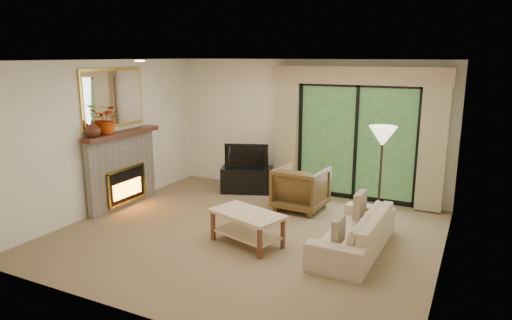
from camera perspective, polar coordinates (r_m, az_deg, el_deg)
The scene contains 22 objects.
floor at distance 7.08m, azimuth -1.10°, elevation -9.21°, with size 5.50×5.50×0.00m, color #87704F.
ceiling at distance 6.55m, azimuth -1.20°, elevation 12.35°, with size 5.50×5.50×0.00m, color silver.
wall_back at distance 8.95m, azimuth 6.32°, elevation 4.07°, with size 5.00×5.00×0.00m, color #F7E6CC.
wall_front at distance 4.70m, azimuth -15.48°, elevation -4.47°, with size 5.00×5.00×0.00m, color #F7E6CC.
wall_left at distance 8.32m, azimuth -18.21°, elevation 2.82°, with size 5.00×5.00×0.00m, color #F7E6CC.
wall_right at distance 5.97m, azimuth 22.95°, elevation -1.35°, with size 5.00×5.00×0.00m, color #F7E6CC.
fireplace at distance 8.50m, azimuth -16.40°, elevation -1.09°, with size 0.24×1.70×1.37m, color slate, non-canonical shape.
mirror at distance 8.35m, azimuth -17.38°, elevation 7.43°, with size 0.07×1.45×1.02m, color gold, non-canonical shape.
sliding_door at distance 8.65m, azimuth 12.39°, elevation 2.19°, with size 2.26×0.10×2.16m, color black, non-canonical shape.
curtain_left at distance 8.94m, azimuth 3.84°, elevation 3.47°, with size 0.45×0.18×2.35m, color tan.
curtain_right at distance 8.30m, azimuth 21.29°, elevation 1.87°, with size 0.45×0.18×2.35m, color tan.
cornice at distance 8.42m, azimuth 12.64°, elevation 10.27°, with size 3.20×0.24×0.32m, color tan.
media_console at distance 9.08m, azimuth -1.12°, elevation -2.48°, with size 1.01×0.45×0.50m, color black.
tv at distance 8.96m, azimuth -1.13°, elevation 0.59°, with size 0.86×0.11×0.49m, color black.
armchair at distance 8.08m, azimuth 5.63°, elevation -3.52°, with size 0.83×0.85×0.77m, color brown.
sofa at distance 6.56m, azimuth 12.14°, elevation -8.70°, with size 1.93×0.75×0.56m, color tan.
pillow_near at distance 6.00m, azimuth 10.26°, elevation -8.70°, with size 0.09×0.34×0.34m, color brown.
pillow_far at distance 7.01m, azimuth 12.86°, elevation -5.51°, with size 0.10×0.40×0.40m, color brown.
coffee_table at distance 6.63m, azimuth -1.11°, elevation -8.52°, with size 1.07×0.59×0.48m, color #D8B78A, non-canonical shape.
floor_lamp at distance 7.41m, azimuth 15.26°, elevation -2.08°, with size 0.43×0.43×1.61m, color #FFEBC8, non-canonical shape.
vase at distance 7.89m, azimuth -19.74°, elevation 3.71°, with size 0.26×0.26×0.27m, color #482215.
branches at distance 8.12m, azimuth -18.03°, elevation 4.86°, with size 0.44×0.38×0.49m, color #B93A09.
Camera 1 is at (3.05, -5.80, 2.67)m, focal length 32.00 mm.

